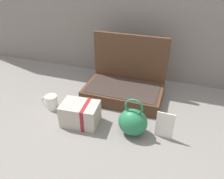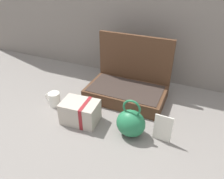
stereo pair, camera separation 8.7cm
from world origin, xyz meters
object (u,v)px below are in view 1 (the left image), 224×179
object	(u,v)px
cream_toiletry_bag	(81,114)
coffee_mug	(51,102)
info_card_left	(165,125)
teal_pouch_handbag	(133,122)
open_suitcase	(125,85)

from	to	relation	value
cream_toiletry_bag	coffee_mug	size ratio (longest dim) A/B	2.00
cream_toiletry_bag	info_card_left	bearing A→B (deg)	4.15
teal_pouch_handbag	coffee_mug	bearing A→B (deg)	173.22
teal_pouch_handbag	cream_toiletry_bag	xyz separation A→B (m)	(-0.30, -0.01, -0.01)
teal_pouch_handbag	coffee_mug	distance (m)	0.54
coffee_mug	info_card_left	world-z (taller)	info_card_left
open_suitcase	coffee_mug	distance (m)	0.49
open_suitcase	teal_pouch_handbag	bearing A→B (deg)	-67.79
open_suitcase	teal_pouch_handbag	xyz separation A→B (m)	(0.14, -0.34, -0.01)
open_suitcase	coffee_mug	world-z (taller)	open_suitcase
info_card_left	teal_pouch_handbag	bearing A→B (deg)	-169.50
open_suitcase	coffee_mug	size ratio (longest dim) A/B	4.70
cream_toiletry_bag	info_card_left	xyz separation A→B (m)	(0.46, 0.03, 0.01)
teal_pouch_handbag	coffee_mug	size ratio (longest dim) A/B	2.06
teal_pouch_handbag	open_suitcase	bearing A→B (deg)	112.21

